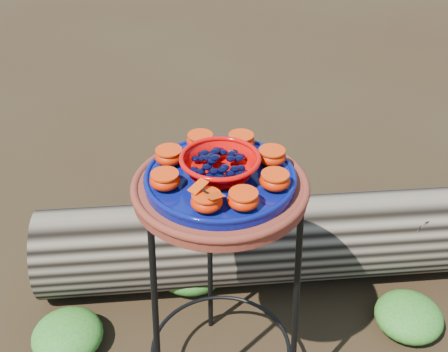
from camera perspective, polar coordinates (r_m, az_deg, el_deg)
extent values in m
cylinder|color=#502715|center=(1.31, -0.39, -1.33)|extent=(0.41, 0.41, 0.03)
cylinder|color=#0C0741|center=(1.30, -0.39, -0.32)|extent=(0.35, 0.35, 0.02)
ellipsoid|color=#B50500|center=(1.18, -1.77, -2.63)|extent=(0.07, 0.07, 0.04)
ellipsoid|color=#B50500|center=(1.18, 1.97, -2.43)|extent=(0.07, 0.07, 0.04)
ellipsoid|color=#B50500|center=(1.24, 5.18, -0.48)|extent=(0.07, 0.07, 0.04)
ellipsoid|color=#B50500|center=(1.33, 4.88, 1.98)|extent=(0.07, 0.07, 0.04)
ellipsoid|color=#B50500|center=(1.38, 1.75, 3.56)|extent=(0.07, 0.07, 0.04)
ellipsoid|color=#B50500|center=(1.38, -2.42, 3.57)|extent=(0.07, 0.07, 0.04)
ellipsoid|color=#B50500|center=(1.33, -5.61, 2.01)|extent=(0.07, 0.07, 0.04)
ellipsoid|color=#B50500|center=(1.25, -6.01, -0.45)|extent=(0.07, 0.07, 0.04)
ellipsoid|color=#21561B|center=(1.92, -15.64, -15.25)|extent=(0.23, 0.23, 0.11)
ellipsoid|color=#21561B|center=(2.01, 18.28, -13.30)|extent=(0.22, 0.22, 0.11)
ellipsoid|color=#21561B|center=(2.07, -3.35, -9.06)|extent=(0.27, 0.27, 0.13)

